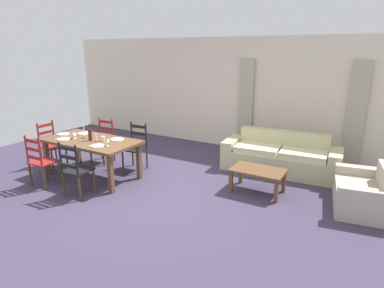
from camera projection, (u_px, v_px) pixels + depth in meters
name	position (u px, v px, depth m)	size (l,w,h in m)	color
ground_plane	(143.00, 190.00, 5.77)	(9.60, 9.60, 0.02)	#3D354D
wall_far	(223.00, 93.00, 8.12)	(9.60, 0.16, 2.70)	beige
curtain_panel_left	(246.00, 106.00, 7.75)	(0.35, 0.08, 2.20)	#B9AE8F
curtain_panel_right	(356.00, 116.00, 6.59)	(0.35, 0.08, 2.20)	#B9AE8F
dining_table	(91.00, 144.00, 6.16)	(1.90, 0.96, 0.75)	brown
dining_chair_near_left	(41.00, 161.00, 5.78)	(0.44, 0.42, 0.96)	maroon
dining_chair_near_right	(75.00, 170.00, 5.37)	(0.44, 0.42, 0.96)	black
dining_chair_far_left	(103.00, 141.00, 7.08)	(0.44, 0.42, 0.96)	maroon
dining_chair_far_right	(136.00, 147.00, 6.63)	(0.45, 0.43, 0.96)	black
dining_chair_head_west	(51.00, 145.00, 6.78)	(0.40, 0.42, 0.96)	maroon
dinner_plate_near_left	(64.00, 139.00, 6.15)	(0.24, 0.24, 0.02)	white
fork_near_left	(59.00, 138.00, 6.22)	(0.02, 0.17, 0.01)	silver
dinner_plate_near_right	(98.00, 146.00, 5.71)	(0.24, 0.24, 0.02)	white
fork_near_right	(92.00, 145.00, 5.79)	(0.02, 0.17, 0.01)	silver
dinner_plate_far_left	(84.00, 133.00, 6.56)	(0.24, 0.24, 0.02)	white
fork_far_left	(79.00, 133.00, 6.64)	(0.02, 0.17, 0.01)	silver
dinner_plate_far_right	(117.00, 139.00, 6.13)	(0.24, 0.24, 0.02)	white
fork_far_right	(111.00, 139.00, 6.20)	(0.02, 0.17, 0.01)	silver
dinner_plate_head_west	(63.00, 134.00, 6.51)	(0.24, 0.24, 0.02)	white
fork_head_west	(58.00, 133.00, 6.59)	(0.02, 0.17, 0.01)	silver
wine_bottle	(90.00, 134.00, 6.05)	(0.07, 0.07, 0.32)	#471919
wine_glass_near_left	(74.00, 134.00, 6.15)	(0.06, 0.06, 0.16)	white
wine_glass_near_right	(107.00, 140.00, 5.71)	(0.06, 0.06, 0.16)	white
coffee_cup_primary	(103.00, 139.00, 6.04)	(0.07, 0.07, 0.09)	beige
coffee_cup_secondary	(74.00, 136.00, 6.22)	(0.07, 0.07, 0.09)	beige
candle_tall	(84.00, 134.00, 6.22)	(0.05, 0.05, 0.27)	#998C66
candle_short	(96.00, 139.00, 6.00)	(0.05, 0.05, 0.17)	#998C66
couch	(281.00, 157.00, 6.55)	(2.33, 0.97, 0.80)	#C5BE8C
coffee_table	(258.00, 173.00, 5.56)	(0.90, 0.56, 0.42)	brown
armchair_upholstered	(367.00, 194.00, 4.99)	(0.97, 1.27, 0.72)	#B9AD98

